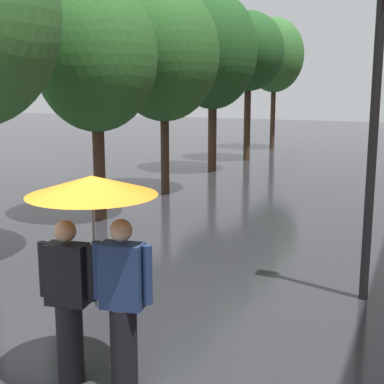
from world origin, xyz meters
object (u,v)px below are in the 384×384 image
at_px(street_tree_2, 164,54).
at_px(couple_under_umbrella, 94,244).
at_px(street_tree_5, 274,55).
at_px(street_lamp_post, 375,112).
at_px(street_tree_4, 249,52).
at_px(street_tree_1, 96,57).
at_px(street_tree_3, 213,51).

xyz_separation_m(street_tree_2, couple_under_umbrella, (3.55, -8.90, -2.19)).
bearing_deg(street_tree_5, couple_under_umbrella, -79.87).
height_order(street_tree_5, couple_under_umbrella, street_tree_5).
bearing_deg(street_lamp_post, couple_under_umbrella, -123.21).
height_order(street_tree_2, street_tree_4, street_tree_4).
relative_size(street_tree_1, street_tree_5, 0.88).
bearing_deg(street_lamp_post, street_tree_2, 135.40).
distance_m(street_tree_1, street_tree_3, 7.15).
height_order(couple_under_umbrella, street_lamp_post, street_lamp_post).
distance_m(street_tree_1, street_tree_4, 10.14).
bearing_deg(street_tree_1, couple_under_umbrella, -58.06).
bearing_deg(street_tree_4, couple_under_umbrella, -77.65).
xyz_separation_m(couple_under_umbrella, street_lamp_post, (2.15, 3.28, 1.11)).
relative_size(street_tree_1, street_tree_3, 0.87).
xyz_separation_m(street_tree_3, street_lamp_post, (5.87, -9.57, -1.34)).
height_order(street_tree_4, street_lamp_post, street_tree_4).
distance_m(street_tree_2, street_tree_3, 3.96).
bearing_deg(street_tree_4, street_tree_2, -90.72).
height_order(street_tree_1, street_tree_5, street_tree_5).
distance_m(street_tree_1, street_lamp_post, 6.27).
xyz_separation_m(street_tree_1, street_tree_3, (-0.16, 7.14, 0.46)).
bearing_deg(street_tree_4, street_tree_1, -90.53).
relative_size(street_tree_2, street_tree_5, 0.95).
bearing_deg(street_tree_1, street_tree_2, 89.88).
relative_size(street_tree_1, street_tree_4, 0.91).
bearing_deg(street_tree_3, street_tree_5, 88.55).
relative_size(street_tree_3, street_tree_4, 1.05).
bearing_deg(street_tree_3, street_tree_1, -88.69).
relative_size(street_tree_2, street_lamp_post, 1.23).
xyz_separation_m(street_tree_2, street_lamp_post, (5.70, -5.62, -1.08)).
xyz_separation_m(street_tree_3, street_tree_5, (0.18, 7.00, 0.17)).
relative_size(street_tree_3, street_lamp_post, 1.32).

